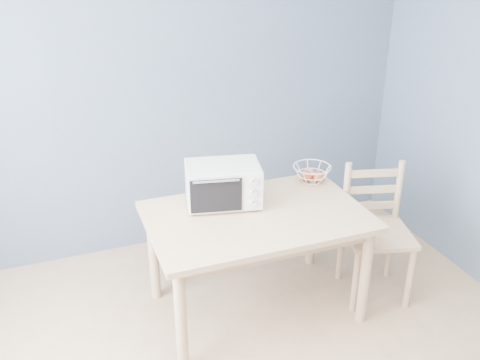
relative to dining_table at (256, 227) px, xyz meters
name	(u,v)px	position (x,y,z in m)	size (l,w,h in m)	color
room	(293,234)	(-0.31, -1.13, 0.65)	(4.01, 4.51, 2.61)	tan
dining_table	(256,227)	(0.00, 0.00, 0.00)	(1.40, 0.90, 0.75)	tan
toaster_oven	(220,184)	(-0.17, 0.21, 0.25)	(0.54, 0.42, 0.28)	silver
fruit_basket	(311,174)	(0.55, 0.31, 0.17)	(0.32, 0.32, 0.13)	white
dining_chair	(375,233)	(0.87, -0.09, -0.18)	(0.55, 0.55, 0.95)	tan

